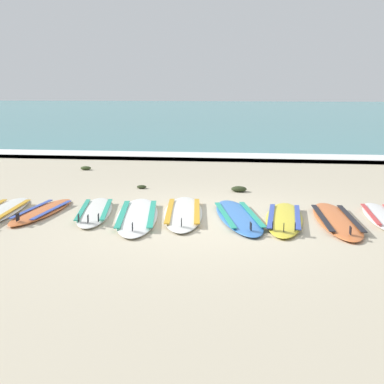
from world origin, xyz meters
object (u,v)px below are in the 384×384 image
object	(u,v)px
surfboard_3	(137,216)
surfboard_8	(382,216)
surfboard_2	(95,211)
surfboard_6	(284,218)
surfboard_1	(42,211)
surfboard_4	(183,213)
surfboard_7	(336,220)
surfboard_5	(238,216)

from	to	relation	value
surfboard_3	surfboard_8	size ratio (longest dim) A/B	1.33
surfboard_2	surfboard_6	distance (m)	3.06
surfboard_1	surfboard_3	world-z (taller)	same
surfboard_1	surfboard_8	bearing A→B (deg)	3.51
surfboard_4	surfboard_7	size ratio (longest dim) A/B	1.04
surfboard_2	surfboard_7	size ratio (longest dim) A/B	0.91
surfboard_3	surfboard_8	world-z (taller)	same
surfboard_3	surfboard_7	xyz separation A→B (m)	(3.09, 0.11, 0.00)
surfboard_7	surfboard_8	xyz separation A→B (m)	(0.75, 0.31, 0.00)
surfboard_2	surfboard_8	bearing A→B (deg)	2.86
surfboard_3	surfboard_4	xyz separation A→B (m)	(0.70, 0.29, 0.00)
surfboard_3	surfboard_2	bearing A→B (deg)	165.74
surfboard_2	surfboard_7	distance (m)	3.85
surfboard_3	surfboard_5	distance (m)	1.60
surfboard_1	surfboard_3	bearing A→B (deg)	-3.11
surfboard_2	surfboard_5	world-z (taller)	same
surfboard_2	surfboard_8	xyz separation A→B (m)	(4.59, 0.23, -0.00)
surfboard_4	surfboard_8	distance (m)	3.14
surfboard_3	surfboard_7	size ratio (longest dim) A/B	1.09
surfboard_2	surfboard_3	distance (m)	0.78
surfboard_1	surfboard_6	xyz separation A→B (m)	(3.91, 0.01, 0.00)
surfboard_5	surfboard_2	bearing A→B (deg)	178.86
surfboard_1	surfboard_4	size ratio (longest dim) A/B	0.79
surfboard_2	surfboard_4	size ratio (longest dim) A/B	0.87
surfboard_1	surfboard_6	distance (m)	3.91
surfboard_2	surfboard_4	distance (m)	1.46
surfboard_3	surfboard_7	distance (m)	3.09
surfboard_3	surfboard_4	world-z (taller)	same
surfboard_1	surfboard_8	xyz separation A→B (m)	(5.45, 0.33, -0.00)
surfboard_1	surfboard_8	size ratio (longest dim) A/B	1.00
surfboard_4	surfboard_6	world-z (taller)	same
surfboard_4	surfboard_5	world-z (taller)	same
surfboard_4	surfboard_8	world-z (taller)	same
surfboard_6	surfboard_8	world-z (taller)	same
surfboard_1	surfboard_6	world-z (taller)	same
surfboard_4	surfboard_8	size ratio (longest dim) A/B	1.27
surfboard_2	surfboard_7	bearing A→B (deg)	-1.20
surfboard_5	surfboard_6	size ratio (longest dim) A/B	1.08
surfboard_5	surfboard_3	bearing A→B (deg)	-174.77
surfboard_4	surfboard_1	bearing A→B (deg)	-175.07
surfboard_6	surfboard_7	distance (m)	0.79
surfboard_1	surfboard_2	size ratio (longest dim) A/B	0.90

